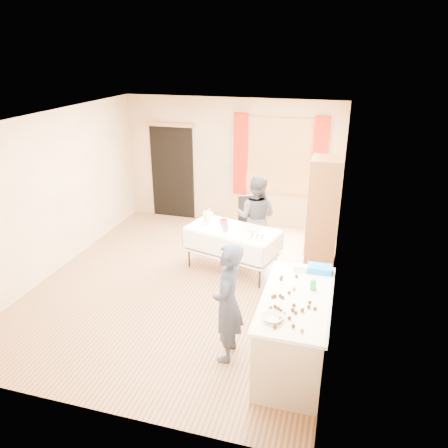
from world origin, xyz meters
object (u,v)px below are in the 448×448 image
(chair, at_px, (250,234))
(cabinet, at_px, (323,212))
(woman, at_px, (256,217))
(counter, at_px, (295,330))
(girl, at_px, (228,303))
(party_table, at_px, (232,246))

(chair, bearing_deg, cabinet, -31.30)
(cabinet, relative_size, woman, 1.24)
(cabinet, bearing_deg, counter, -92.08)
(cabinet, bearing_deg, woman, -176.77)
(woman, bearing_deg, girl, 98.86)
(cabinet, bearing_deg, girl, -107.29)
(counter, bearing_deg, chair, 111.94)
(counter, xyz_separation_m, chair, (-1.19, 2.95, -0.16))
(party_table, bearing_deg, cabinet, 41.42)
(party_table, bearing_deg, woman, 82.27)
(cabinet, height_order, party_table, cabinet)
(cabinet, bearing_deg, chair, 171.06)
(cabinet, relative_size, counter, 1.14)
(cabinet, distance_m, chair, 1.45)
(cabinet, height_order, chair, cabinet)
(girl, bearing_deg, cabinet, 159.50)
(girl, distance_m, woman, 2.79)
(chair, bearing_deg, party_table, -119.29)
(counter, height_order, chair, chair)
(cabinet, height_order, girl, cabinet)
(cabinet, xyz_separation_m, party_table, (-1.40, -0.69, -0.49))
(cabinet, xyz_separation_m, woman, (-1.13, -0.06, -0.18))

